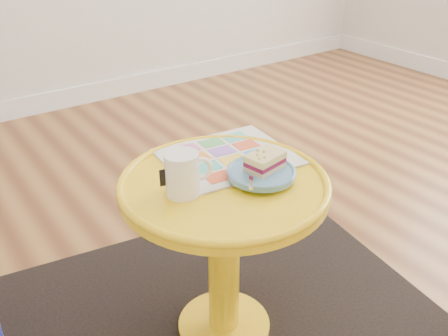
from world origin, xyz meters
TOP-DOWN VIEW (x-y plane):
  - floor at (0.00, 0.00)m, footprint 4.00×4.00m
  - room_walls at (-0.99, 0.99)m, footprint 4.00×4.00m
  - rug at (-0.71, -0.07)m, footprint 1.45×1.28m
  - side_table at (-0.71, -0.07)m, footprint 0.54×0.54m
  - newspaper at (-0.62, 0.04)m, footprint 0.37×0.33m
  - mug at (-0.82, -0.06)m, footprint 0.12×0.08m
  - plate at (-0.63, -0.12)m, footprint 0.18×0.18m
  - cake_slice at (-0.61, -0.11)m, footprint 0.11×0.08m
  - fork at (-0.66, -0.11)m, footprint 0.10×0.12m

SIDE VIEW (x-z plane):
  - floor at x=0.00m, z-range 0.00..0.00m
  - rug at x=-0.71m, z-range 0.00..0.01m
  - room_walls at x=-0.99m, z-range -1.94..2.06m
  - side_table at x=-0.71m, z-range 0.11..0.63m
  - newspaper at x=-0.62m, z-range 0.51..0.52m
  - plate at x=-0.63m, z-range 0.52..0.54m
  - fork at x=-0.66m, z-range 0.54..0.54m
  - cake_slice at x=-0.61m, z-range 0.54..0.58m
  - mug at x=-0.82m, z-range 0.52..0.63m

